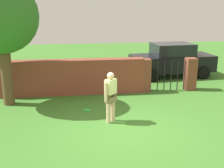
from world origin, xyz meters
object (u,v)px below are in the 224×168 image
(person, at_px, (111,95))
(frisbee_green, at_px, (87,110))
(tree, at_px, (1,17))
(car, at_px, (172,60))

(person, relative_size, frisbee_green, 6.00)
(person, bearing_deg, frisbee_green, 78.14)
(person, xyz_separation_m, frisbee_green, (-0.70, 1.11, -0.89))
(tree, bearing_deg, car, 24.32)
(tree, relative_size, person, 2.80)
(tree, height_order, frisbee_green, tree)
(tree, relative_size, frisbee_green, 16.81)
(person, distance_m, car, 6.78)
(car, relative_size, frisbee_green, 15.97)
(car, bearing_deg, person, 50.67)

